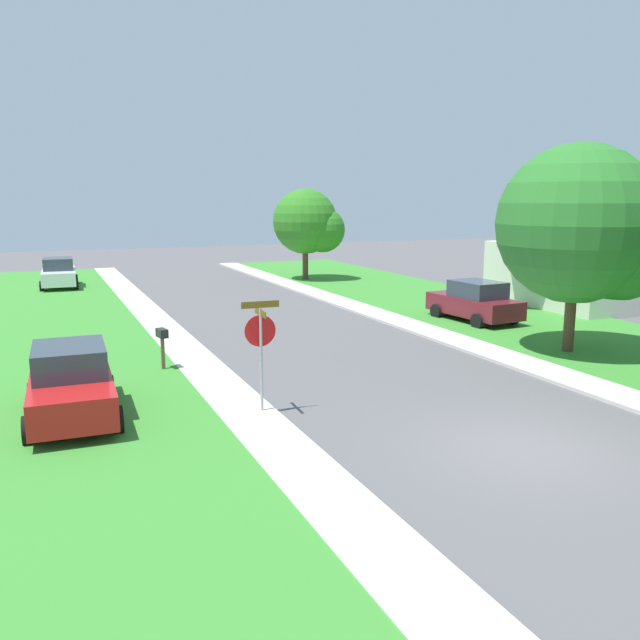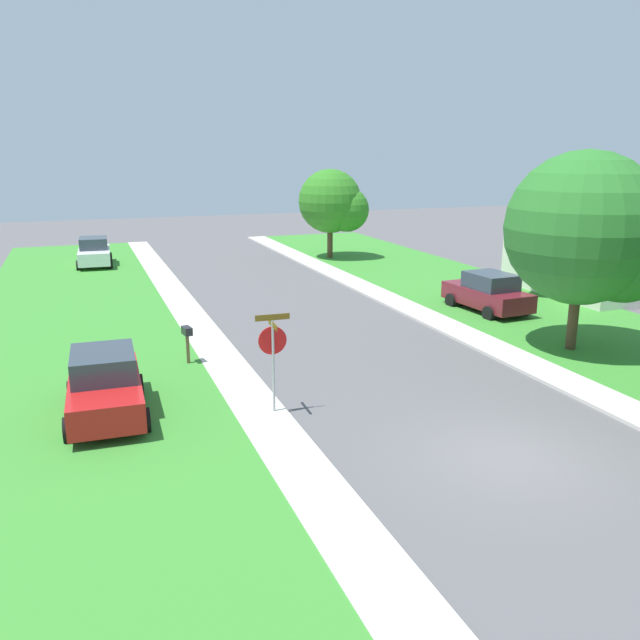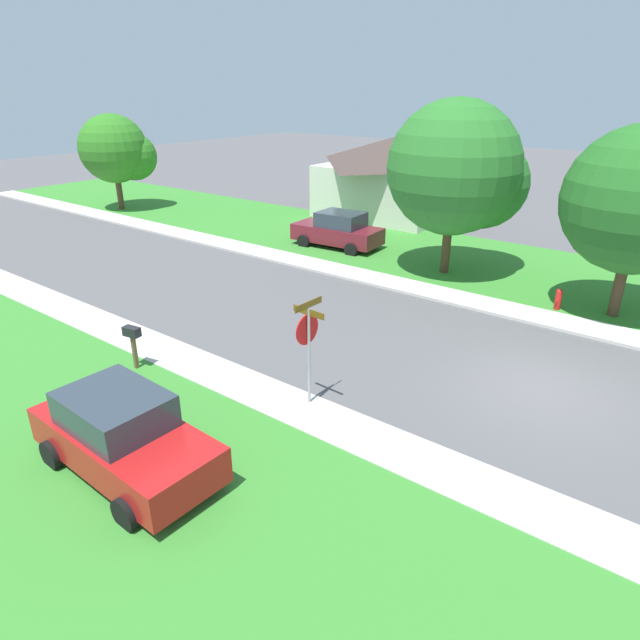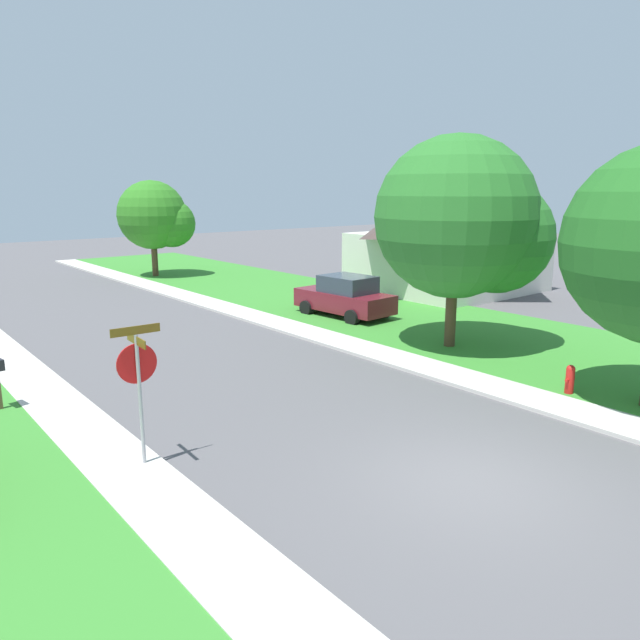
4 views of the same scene
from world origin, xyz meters
TOP-DOWN VIEW (x-y plane):
  - ground_plane at (0.00, 0.00)m, footprint 120.00×120.00m
  - sidewalk_east at (4.70, 12.00)m, footprint 1.40×56.00m
  - lawn_east at (9.40, 12.00)m, footprint 8.00×56.00m
  - sidewalk_west at (-4.70, 12.00)m, footprint 1.40×56.00m
  - stop_sign_far_corner at (-4.34, 4.34)m, footprint 0.92×0.92m
  - car_maroon_across_road at (7.64, 12.01)m, footprint 2.24×4.40m
  - tree_across_left at (7.42, 5.96)m, footprint 5.59×5.20m
  - tree_sidewalk_near at (6.71, 27.84)m, footprint 4.37×4.07m
  - house_right_setback at (16.31, 13.68)m, footprint 9.00×7.80m
  - fire_hydrant at (5.72, 1.21)m, footprint 0.38×0.22m

SIDE VIEW (x-z plane):
  - ground_plane at x=0.00m, z-range 0.00..0.00m
  - lawn_east at x=9.40m, z-range 0.00..0.08m
  - sidewalk_east at x=4.70m, z-range 0.00..0.10m
  - sidewalk_west at x=-4.70m, z-range 0.00..0.10m
  - fire_hydrant at x=5.72m, z-range 0.02..0.85m
  - car_maroon_across_road at x=7.64m, z-range -0.01..1.75m
  - stop_sign_far_corner at x=-4.34m, z-range 0.50..3.27m
  - house_right_setback at x=16.31m, z-range 0.08..4.68m
  - tree_sidewalk_near at x=6.71m, z-range 0.71..6.48m
  - tree_across_left at x=7.42m, z-range 0.69..7.62m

